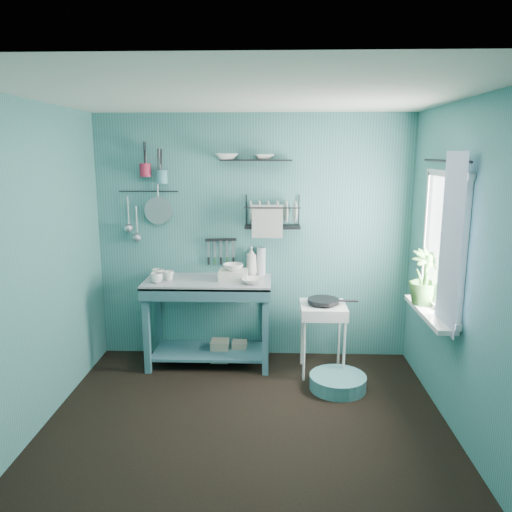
{
  "coord_description": "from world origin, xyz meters",
  "views": [
    {
      "loc": [
        0.2,
        -3.54,
        2.11
      ],
      "look_at": [
        0.05,
        0.85,
        1.2
      ],
      "focal_mm": 35.0,
      "sensor_mm": 36.0,
      "label": 1
    }
  ],
  "objects_px": {
    "colander": "(158,211)",
    "storage_tin_large": "(220,350)",
    "storage_tin_small": "(240,351)",
    "potted_plant": "(425,277)",
    "mug_right": "(158,274)",
    "hotplate_stand": "(322,339)",
    "frying_pan": "(323,301)",
    "utensil_cup_magenta": "(145,170)",
    "dish_rack": "(273,212)",
    "floor_basin": "(338,382)",
    "soap_bottle": "(251,261)",
    "utensil_cup_teal": "(162,177)",
    "mug_left": "(156,278)",
    "work_counter": "(209,321)",
    "wash_tub": "(233,275)",
    "water_bottle": "(261,261)",
    "mug_mid": "(169,276)"
  },
  "relations": [
    {
      "from": "utensil_cup_teal",
      "to": "potted_plant",
      "type": "relative_size",
      "value": 0.27
    },
    {
      "from": "mug_right",
      "to": "floor_basin",
      "type": "height_order",
      "value": "mug_right"
    },
    {
      "from": "mug_right",
      "to": "frying_pan",
      "type": "xyz_separation_m",
      "value": [
        1.62,
        -0.19,
        -0.2
      ]
    },
    {
      "from": "hotplate_stand",
      "to": "storage_tin_large",
      "type": "distance_m",
      "value": 1.08
    },
    {
      "from": "mug_left",
      "to": "soap_bottle",
      "type": "distance_m",
      "value": 0.97
    },
    {
      "from": "hotplate_stand",
      "to": "mug_left",
      "type": "bearing_deg",
      "value": 177.23
    },
    {
      "from": "frying_pan",
      "to": "potted_plant",
      "type": "xyz_separation_m",
      "value": [
        0.82,
        -0.4,
        0.34
      ]
    },
    {
      "from": "work_counter",
      "to": "soap_bottle",
      "type": "relative_size",
      "value": 4.16
    },
    {
      "from": "mug_mid",
      "to": "water_bottle",
      "type": "bearing_deg",
      "value": 17.28
    },
    {
      "from": "work_counter",
      "to": "water_bottle",
      "type": "xyz_separation_m",
      "value": [
        0.52,
        0.22,
        0.58
      ]
    },
    {
      "from": "water_bottle",
      "to": "floor_basin",
      "type": "height_order",
      "value": "water_bottle"
    },
    {
      "from": "colander",
      "to": "storage_tin_small",
      "type": "height_order",
      "value": "colander"
    },
    {
      "from": "mug_mid",
      "to": "potted_plant",
      "type": "bearing_deg",
      "value": -12.86
    },
    {
      "from": "wash_tub",
      "to": "utensil_cup_magenta",
      "type": "bearing_deg",
      "value": 166.67
    },
    {
      "from": "dish_rack",
      "to": "floor_basin",
      "type": "xyz_separation_m",
      "value": [
        0.61,
        -0.68,
        -1.48
      ]
    },
    {
      "from": "mug_mid",
      "to": "mug_right",
      "type": "distance_m",
      "value": 0.13
    },
    {
      "from": "mug_right",
      "to": "frying_pan",
      "type": "relative_size",
      "value": 0.41
    },
    {
      "from": "soap_bottle",
      "to": "frying_pan",
      "type": "xyz_separation_m",
      "value": [
        0.7,
        -0.39,
        -0.3
      ]
    },
    {
      "from": "utensil_cup_magenta",
      "to": "utensil_cup_teal",
      "type": "bearing_deg",
      "value": 0.0
    },
    {
      "from": "soap_bottle",
      "to": "hotplate_stand",
      "type": "xyz_separation_m",
      "value": [
        0.7,
        -0.39,
        -0.69
      ]
    },
    {
      "from": "colander",
      "to": "storage_tin_large",
      "type": "height_order",
      "value": "colander"
    },
    {
      "from": "hotplate_stand",
      "to": "colander",
      "type": "distance_m",
      "value": 2.07
    },
    {
      "from": "hotplate_stand",
      "to": "floor_basin",
      "type": "relative_size",
      "value": 1.34
    },
    {
      "from": "mug_left",
      "to": "frying_pan",
      "type": "bearing_deg",
      "value": -1.14
    },
    {
      "from": "mug_right",
      "to": "storage_tin_large",
      "type": "relative_size",
      "value": 0.56
    },
    {
      "from": "dish_rack",
      "to": "storage_tin_large",
      "type": "height_order",
      "value": "dish_rack"
    },
    {
      "from": "colander",
      "to": "floor_basin",
      "type": "xyz_separation_m",
      "value": [
        1.76,
        -0.76,
        -1.47
      ]
    },
    {
      "from": "mug_mid",
      "to": "storage_tin_small",
      "type": "distance_m",
      "value": 1.08
    },
    {
      "from": "mug_right",
      "to": "work_counter",
      "type": "bearing_deg",
      "value": 0.0
    },
    {
      "from": "dish_rack",
      "to": "colander",
      "type": "xyz_separation_m",
      "value": [
        -1.16,
        0.08,
        -0.0
      ]
    },
    {
      "from": "mug_right",
      "to": "dish_rack",
      "type": "relative_size",
      "value": 0.22
    },
    {
      "from": "floor_basin",
      "to": "mug_mid",
      "type": "bearing_deg",
      "value": 163.35
    },
    {
      "from": "potted_plant",
      "to": "utensil_cup_teal",
      "type": "bearing_deg",
      "value": 162.08
    },
    {
      "from": "work_counter",
      "to": "floor_basin",
      "type": "relative_size",
      "value": 2.42
    },
    {
      "from": "utensil_cup_magenta",
      "to": "colander",
      "type": "relative_size",
      "value": 0.46
    },
    {
      "from": "wash_tub",
      "to": "utensil_cup_teal",
      "type": "xyz_separation_m",
      "value": [
        -0.72,
        0.21,
        0.94
      ]
    },
    {
      "from": "utensil_cup_magenta",
      "to": "colander",
      "type": "xyz_separation_m",
      "value": [
        0.11,
        0.03,
        -0.41
      ]
    },
    {
      "from": "dish_rack",
      "to": "storage_tin_large",
      "type": "distance_m",
      "value": 1.53
    },
    {
      "from": "colander",
      "to": "storage_tin_large",
      "type": "bearing_deg",
      "value": -15.13
    },
    {
      "from": "utensil_cup_teal",
      "to": "storage_tin_large",
      "type": "xyz_separation_m",
      "value": [
        0.57,
        -0.14,
        -1.77
      ]
    },
    {
      "from": "frying_pan",
      "to": "dish_rack",
      "type": "xyz_separation_m",
      "value": [
        -0.49,
        0.33,
        0.81
      ]
    },
    {
      "from": "mug_right",
      "to": "utensil_cup_teal",
      "type": "distance_m",
      "value": 0.96
    },
    {
      "from": "soap_bottle",
      "to": "dish_rack",
      "type": "relative_size",
      "value": 0.54
    },
    {
      "from": "soap_bottle",
      "to": "floor_basin",
      "type": "distance_m",
      "value": 1.47
    },
    {
      "from": "colander",
      "to": "hotplate_stand",
      "type": "bearing_deg",
      "value": -14.0
    },
    {
      "from": "potted_plant",
      "to": "mug_right",
      "type": "bearing_deg",
      "value": 166.41
    },
    {
      "from": "soap_bottle",
      "to": "frying_pan",
      "type": "relative_size",
      "value": 1.0
    },
    {
      "from": "mug_mid",
      "to": "hotplate_stand",
      "type": "height_order",
      "value": "mug_mid"
    },
    {
      "from": "hotplate_stand",
      "to": "utensil_cup_teal",
      "type": "height_order",
      "value": "utensil_cup_teal"
    },
    {
      "from": "work_counter",
      "to": "potted_plant",
      "type": "xyz_separation_m",
      "value": [
        1.94,
        -0.59,
        0.63
      ]
    }
  ]
}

